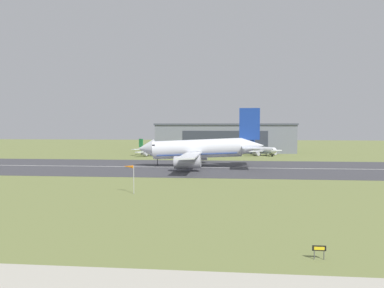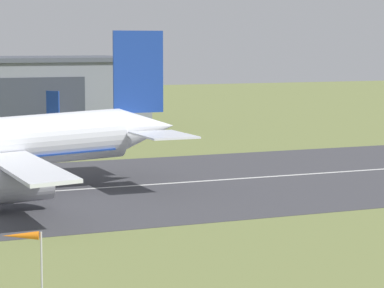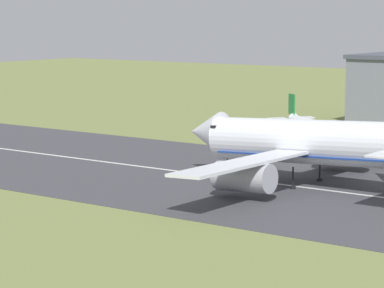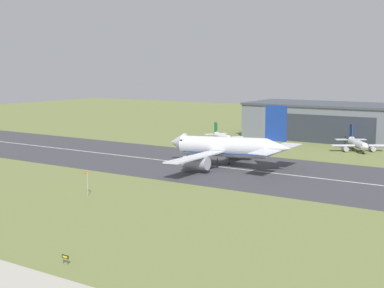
% 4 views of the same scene
% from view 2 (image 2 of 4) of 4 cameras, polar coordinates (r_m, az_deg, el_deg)
% --- Properties ---
extents(runway_strip, '(409.93, 52.56, 0.06)m').
position_cam_2_polar(runway_strip, '(122.14, -0.08, -2.41)').
color(runway_strip, '#3D3D42').
rests_on(runway_strip, ground_plane).
extents(runway_centreline, '(368.94, 0.70, 0.01)m').
position_cam_2_polar(runway_centreline, '(122.13, -0.08, -2.39)').
color(runway_centreline, silver).
rests_on(runway_centreline, runway_strip).
extents(airplane_landing, '(44.00, 56.87, 20.25)m').
position_cam_2_polar(airplane_landing, '(115.73, -11.51, -0.01)').
color(airplane_landing, silver).
rests_on(airplane_landing, ground_plane).
extents(airplane_parked_east, '(20.13, 21.49, 9.30)m').
position_cam_2_polar(airplane_parked_east, '(175.14, -6.63, 1.10)').
color(airplane_parked_east, silver).
rests_on(airplane_parked_east, ground_plane).
extents(windsock_pole, '(2.64, 1.44, 5.93)m').
position_cam_2_polar(windsock_pole, '(63.14, -10.57, -5.94)').
color(windsock_pole, '#B7B7BC').
rests_on(windsock_pole, ground_plane).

